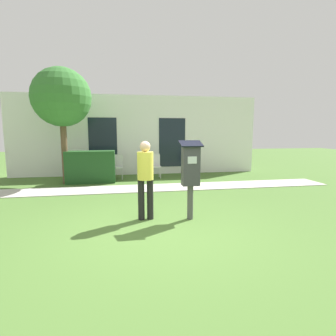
% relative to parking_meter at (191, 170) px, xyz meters
% --- Properties ---
extents(ground_plane, '(40.00, 40.00, 0.00)m').
position_rel_parking_meter_xyz_m(ground_plane, '(-0.67, -0.46, -1.02)').
color(ground_plane, '#476B2D').
extents(sidewalk, '(12.00, 1.10, 0.02)m').
position_rel_parking_meter_xyz_m(sidewalk, '(-0.67, 3.01, -1.01)').
color(sidewalk, '#B7B2A8').
rests_on(sidewalk, ground).
extents(building_facade, '(10.00, 0.26, 3.20)m').
position_rel_parking_meter_xyz_m(building_facade, '(-0.67, 5.87, 0.58)').
color(building_facade, white).
rests_on(building_facade, ground).
extents(parking_meter, '(0.44, 0.31, 1.59)m').
position_rel_parking_meter_xyz_m(parking_meter, '(0.00, 0.00, 0.00)').
color(parking_meter, '#4C4C4C').
rests_on(parking_meter, ground).
extents(person_standing, '(0.32, 0.32, 1.58)m').
position_rel_parking_meter_xyz_m(person_standing, '(-0.89, 0.14, -0.09)').
color(person_standing, black).
rests_on(person_standing, ground).
extents(outdoor_chair_left, '(0.44, 0.44, 0.90)m').
position_rel_parking_meter_xyz_m(outdoor_chair_left, '(-1.54, 4.92, -0.49)').
color(outdoor_chair_left, silver).
rests_on(outdoor_chair_left, ground).
extents(outdoor_chair_middle, '(0.44, 0.44, 0.90)m').
position_rel_parking_meter_xyz_m(outdoor_chair_middle, '(-0.12, 4.90, -0.49)').
color(outdoor_chair_middle, silver).
rests_on(outdoor_chair_middle, ground).
extents(outdoor_chair_right, '(0.44, 0.44, 0.90)m').
position_rel_parking_meter_xyz_m(outdoor_chair_right, '(1.31, 5.03, -0.49)').
color(outdoor_chair_right, silver).
rests_on(outdoor_chair_right, ground).
extents(hedge_row, '(1.64, 0.60, 1.10)m').
position_rel_parking_meter_xyz_m(hedge_row, '(-2.41, 4.29, -0.47)').
color(hedge_row, '#1E471E').
rests_on(hedge_row, ground).
extents(tree, '(1.90, 1.90, 3.82)m').
position_rel_parking_meter_xyz_m(tree, '(-3.23, 4.22, 1.83)').
color(tree, brown).
rests_on(tree, ground).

